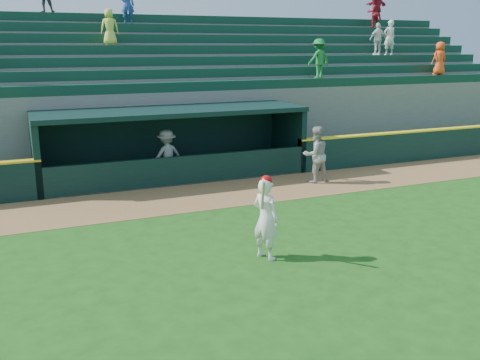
{
  "coord_description": "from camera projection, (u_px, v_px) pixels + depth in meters",
  "views": [
    {
      "loc": [
        -5.13,
        -10.49,
        4.61
      ],
      "look_at": [
        0.0,
        1.6,
        1.3
      ],
      "focal_mm": 40.0,
      "sensor_mm": 36.0,
      "label": 1
    }
  ],
  "objects": [
    {
      "name": "field_wall_right",
      "position": [
        459.0,
        142.0,
        22.77
      ],
      "size": [
        15.5,
        0.3,
        1.2
      ],
      "primitive_type": "cube",
      "color": "black",
      "rests_on": "ground"
    },
    {
      "name": "ground",
      "position": [
        267.0,
        250.0,
        12.43
      ],
      "size": [
        120.0,
        120.0,
        0.0
      ],
      "primitive_type": "plane",
      "color": "#1C4C13",
      "rests_on": "ground"
    },
    {
      "name": "dugout",
      "position": [
        171.0,
        139.0,
        19.24
      ],
      "size": [
        9.4,
        2.8,
        2.46
      ],
      "color": "slate",
      "rests_on": "ground"
    },
    {
      "name": "dugout_player_inside",
      "position": [
        167.0,
        155.0,
        18.58
      ],
      "size": [
        1.29,
        0.93,
        1.8
      ],
      "primitive_type": "imported",
      "rotation": [
        0.0,
        0.0,
        3.38
      ],
      "color": "#9F9E99",
      "rests_on": "ground"
    },
    {
      "name": "dugout_player_front",
      "position": [
        316.0,
        155.0,
        18.32
      ],
      "size": [
        0.97,
        0.76,
        1.95
      ],
      "primitive_type": "imported",
      "rotation": [
        0.0,
        0.0,
        3.17
      ],
      "color": "#A2A29D",
      "rests_on": "ground"
    },
    {
      "name": "batter_at_plate",
      "position": [
        266.0,
        217.0,
        11.71
      ],
      "size": [
        0.68,
        0.86,
        1.92
      ],
      "color": "white",
      "rests_on": "ground"
    },
    {
      "name": "warning_track",
      "position": [
        199.0,
        196.0,
        16.8
      ],
      "size": [
        40.0,
        3.0,
        0.01
      ],
      "primitive_type": "cube",
      "color": "olive",
      "rests_on": "ground"
    },
    {
      "name": "stands",
      "position": [
        142.0,
        98.0,
        23.07
      ],
      "size": [
        34.5,
        6.3,
        7.54
      ],
      "color": "slate",
      "rests_on": "ground"
    },
    {
      "name": "wall_stripe_right",
      "position": [
        460.0,
        128.0,
        22.62
      ],
      "size": [
        15.5,
        0.32,
        0.06
      ],
      "primitive_type": "cube",
      "color": "yellow",
      "rests_on": "field_wall_right"
    }
  ]
}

